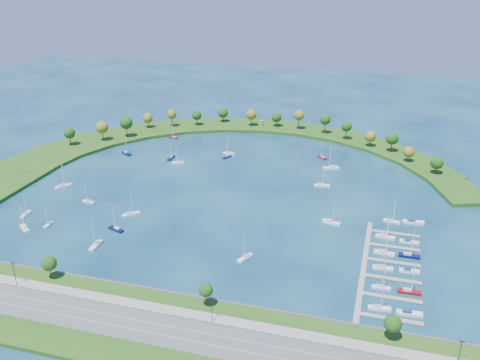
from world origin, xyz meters
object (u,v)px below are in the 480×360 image
(harbor_tower, at_px, (261,123))
(docked_boat_9, at_px, (409,242))
(moored_boat_6, at_px, (174,137))
(moored_boat_12, at_px, (227,156))
(moored_boat_10, at_px, (26,214))
(moored_boat_14, at_px, (322,157))
(docked_boat_4, at_px, (383,267))
(moored_boat_5, at_px, (96,245))
(docked_boat_11, at_px, (413,222))
(moored_boat_9, at_px, (131,214))
(moored_boat_18, at_px, (322,185))
(moored_boat_1, at_px, (245,257))
(docked_boat_1, at_px, (409,313))
(moored_boat_2, at_px, (126,153))
(docked_boat_10, at_px, (392,221))
(docked_boat_3, at_px, (409,291))
(moored_boat_3, at_px, (24,228))
(moored_boat_13, at_px, (178,162))
(moored_boat_0, at_px, (331,167))
(moored_boat_11, at_px, (89,201))
(docked_boat_8, at_px, (385,236))
(moored_boat_16, at_px, (116,229))
(docked_boat_7, at_px, (409,255))
(moored_boat_4, at_px, (229,153))
(docked_boat_2, at_px, (381,287))
(docked_boat_5, at_px, (409,271))
(docked_boat_0, at_px, (379,307))
(docked_boat_6, at_px, (384,252))
(dock_system, at_px, (382,269))
(moored_boat_15, at_px, (331,222))
(moored_boat_8, at_px, (49,224))
(moored_boat_7, at_px, (171,157))

(harbor_tower, height_order, docked_boat_9, harbor_tower)
(moored_boat_6, xyz_separation_m, moored_boat_12, (48.28, -26.52, 0.02))
(moored_boat_10, bearing_deg, moored_boat_6, -15.21)
(moored_boat_14, bearing_deg, docked_boat_4, 150.61)
(moored_boat_5, xyz_separation_m, docked_boat_11, (135.62, 62.98, -0.19))
(moored_boat_9, distance_m, moored_boat_12, 94.80)
(moored_boat_5, xyz_separation_m, moored_boat_18, (86.75, 95.55, -0.01))
(moored_boat_1, height_order, docked_boat_1, moored_boat_1)
(moored_boat_2, height_order, docked_boat_10, moored_boat_2)
(moored_boat_9, bearing_deg, docked_boat_3, -58.87)
(moored_boat_3, height_order, moored_boat_13, moored_boat_3)
(moored_boat_0, xyz_separation_m, moored_boat_11, (-115.79, -84.06, -0.13))
(harbor_tower, xyz_separation_m, docked_boat_8, (96.23, -148.44, -3.09))
(moored_boat_16, bearing_deg, moored_boat_11, -19.67)
(docked_boat_7, xyz_separation_m, docked_boat_8, (-10.49, 14.52, -0.01))
(moored_boat_0, bearing_deg, docked_boat_3, 87.73)
(moored_boat_4, distance_m, moored_boat_11, 103.66)
(moored_boat_3, distance_m, docked_boat_9, 178.41)
(moored_boat_16, height_order, docked_boat_9, moored_boat_16)
(harbor_tower, relative_size, docked_boat_8, 0.31)
(moored_boat_14, height_order, docked_boat_2, moored_boat_14)
(moored_boat_16, height_order, docked_boat_5, moored_boat_16)
(docked_boat_0, height_order, docked_boat_6, docked_boat_6)
(moored_boat_2, height_order, docked_boat_0, moored_boat_2)
(dock_system, height_order, moored_boat_0, moored_boat_0)
(moored_boat_4, xyz_separation_m, moored_boat_13, (-25.54, -24.89, -0.01))
(harbor_tower, distance_m, moored_boat_16, 178.34)
(dock_system, bearing_deg, moored_boat_16, -179.92)
(moored_boat_3, relative_size, docked_boat_6, 0.97)
(moored_boat_11, xyz_separation_m, docked_boat_5, (161.27, -22.41, -0.25))
(moored_boat_0, relative_size, moored_boat_15, 1.10)
(moored_boat_6, height_order, moored_boat_15, moored_boat_15)
(harbor_tower, relative_size, docked_boat_2, 0.37)
(moored_boat_1, relative_size, docked_boat_5, 1.46)
(moored_boat_9, height_order, docked_boat_5, moored_boat_9)
(moored_boat_1, xyz_separation_m, moored_boat_5, (-66.63, -8.52, 0.03))
(harbor_tower, xyz_separation_m, moored_boat_2, (-70.24, -80.35, -3.10))
(docked_boat_3, relative_size, docked_boat_9, 1.53)
(docked_boat_5, xyz_separation_m, docked_boat_9, (-0.00, 25.07, 0.02))
(moored_boat_3, xyz_separation_m, moored_boat_10, (-8.92, 12.90, -0.03))
(moored_boat_13, xyz_separation_m, docked_boat_6, (127.87, -77.30, 0.05))
(moored_boat_2, distance_m, docked_boat_8, 179.85)
(moored_boat_4, xyz_separation_m, moored_boat_8, (-53.19, -119.82, -0.06))
(moored_boat_16, height_order, docked_boat_3, docked_boat_3)
(moored_boat_18, distance_m, docked_boat_8, 62.96)
(moored_boat_5, xyz_separation_m, moored_boat_14, (80.39, 140.74, -0.06))
(moored_boat_2, distance_m, docked_boat_3, 208.51)
(moored_boat_5, xyz_separation_m, moored_boat_7, (-11.94, 112.91, -0.03))
(docked_boat_5, height_order, docked_boat_7, docked_boat_7)
(moored_boat_9, bearing_deg, docked_boat_10, -33.01)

